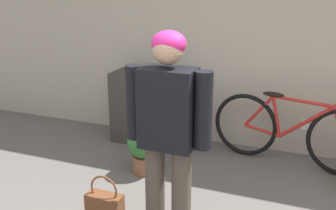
# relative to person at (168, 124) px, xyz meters

# --- Properties ---
(wall_back) EXTENTS (8.00, 0.07, 2.60)m
(wall_back) POSITION_rel_person_xyz_m (0.31, 1.95, 0.38)
(wall_back) COLOR #B7AD99
(wall_back) RESTS_ON ground_plane
(side_shelf) EXTENTS (0.97, 0.45, 0.84)m
(side_shelf) POSITION_rel_person_xyz_m (-0.82, 1.67, -0.50)
(side_shelf) COLOR #38332D
(side_shelf) RESTS_ON ground_plane
(person) EXTENTS (0.62, 0.24, 1.55)m
(person) POSITION_rel_person_xyz_m (0.00, 0.00, 0.00)
(person) COLOR #4C4238
(person) RESTS_ON ground_plane
(bicycle) EXTENTS (1.68, 0.46, 0.77)m
(bicycle) POSITION_rel_person_xyz_m (0.74, 1.60, -0.54)
(bicycle) COLOR black
(bicycle) RESTS_ON ground_plane
(banana) EXTENTS (0.35, 0.10, 0.04)m
(banana) POSITION_rel_person_xyz_m (-0.93, 1.68, -0.06)
(banana) COLOR #EAD64C
(banana) RESTS_ON side_shelf
(handbag) EXTENTS (0.29, 0.13, 0.44)m
(handbag) POSITION_rel_person_xyz_m (-0.51, -0.05, -0.76)
(handbag) COLOR brown
(handbag) RESTS_ON ground_plane
(potted_plant) EXTENTS (0.34, 0.34, 0.50)m
(potted_plant) POSITION_rel_person_xyz_m (-0.60, 0.89, -0.64)
(potted_plant) COLOR brown
(potted_plant) RESTS_ON ground_plane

